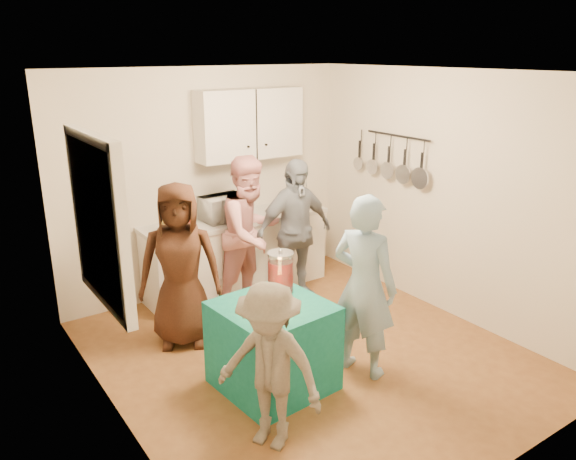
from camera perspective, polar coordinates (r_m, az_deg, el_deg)
floor at (r=5.50m, az=2.13°, el=-12.42°), size 4.00×4.00×0.00m
ceiling at (r=4.75m, az=2.50°, el=15.77°), size 4.00×4.00×0.00m
back_wall at (r=6.62m, az=-8.19°, el=4.85°), size 3.60×3.60×0.00m
left_wall at (r=4.20m, az=-17.78°, el=-3.56°), size 4.00×4.00×0.00m
right_wall at (r=6.19m, az=15.77°, el=3.43°), size 4.00×4.00×0.00m
window_night at (r=4.40m, az=-18.90°, el=0.75°), size 0.04×1.00×1.20m
counter at (r=6.71m, az=-5.18°, el=-2.64°), size 2.20×0.58×0.86m
countertop at (r=6.56m, az=-5.29°, el=1.08°), size 2.24×0.62×0.05m
upper_cabinet at (r=6.61m, az=-3.92°, el=10.70°), size 1.30×0.30×0.80m
pot_rack at (r=6.52m, az=10.82°, el=7.21°), size 0.12×1.00×0.60m
microwave at (r=6.44m, az=-6.55°, el=2.25°), size 0.53×0.38×0.28m
party_table at (r=4.85m, az=-1.54°, el=-11.68°), size 0.91×0.91×0.76m
donut_cake at (r=4.57m, az=-1.30°, el=-7.01°), size 0.38×0.38×0.18m
punch_jar at (r=4.86m, az=-0.76°, el=-4.40°), size 0.22×0.22×0.34m
man_birthday at (r=4.91m, az=7.75°, el=-5.69°), size 0.57×0.70×1.65m
woman_back_left at (r=5.46m, az=-10.91°, el=-3.54°), size 0.94×0.83×1.62m
woman_back_center at (r=6.14m, az=-3.78°, el=-0.32°), size 0.97×0.84×1.72m
woman_back_right at (r=6.28m, az=0.67°, el=-0.20°), size 0.98×0.42×1.65m
child_near_left at (r=4.08m, az=-1.90°, el=-13.73°), size 0.81×0.95×1.27m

